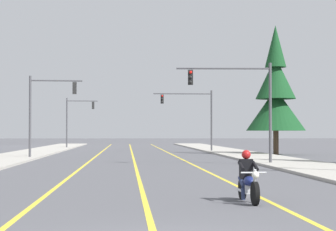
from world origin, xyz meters
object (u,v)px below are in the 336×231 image
traffic_signal_mid_right (194,111)px  motorcycle_with_rider (248,181)px  traffic_signal_near_left (45,105)px  conifer_tree_right_verge_far (276,95)px  traffic_signal_near_right (242,96)px  traffic_signal_mid_left (76,116)px

traffic_signal_mid_right → motorcycle_with_rider: bearing=-94.2°
motorcycle_with_rider → traffic_signal_mid_right: bearing=85.8°
traffic_signal_near_left → conifer_tree_right_verge_far: size_ratio=0.54×
traffic_signal_near_right → traffic_signal_mid_right: bearing=90.5°
traffic_signal_mid_left → conifer_tree_right_verge_far: 30.62m
motorcycle_with_rider → traffic_signal_near_right: bearing=80.0°
traffic_signal_mid_right → traffic_signal_mid_left: 20.06m
traffic_signal_near_right → traffic_signal_mid_right: (-0.24, 25.36, 0.01)m
motorcycle_with_rider → traffic_signal_mid_left: bearing=99.0°
traffic_signal_mid_right → traffic_signal_mid_left: same height
traffic_signal_mid_right → conifer_tree_right_verge_far: size_ratio=0.54×
conifer_tree_right_verge_far → traffic_signal_near_right: bearing=-109.7°
motorcycle_with_rider → conifer_tree_right_verge_far: size_ratio=0.19×
traffic_signal_near_left → traffic_signal_mid_right: same height
traffic_signal_near_left → traffic_signal_mid_left: size_ratio=1.00×
traffic_signal_mid_right → conifer_tree_right_verge_far: bearing=-53.4°
traffic_signal_near_left → conifer_tree_right_verge_far: bearing=20.2°
traffic_signal_mid_left → motorcycle_with_rider: bearing=-81.0°
traffic_signal_mid_right → traffic_signal_mid_left: bearing=130.6°
traffic_signal_near_right → traffic_signal_near_left: (-13.13, 9.83, -0.12)m
traffic_signal_near_left → traffic_signal_mid_left: bearing=90.3°
traffic_signal_near_left → motorcycle_with_rider: bearing=-72.6°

